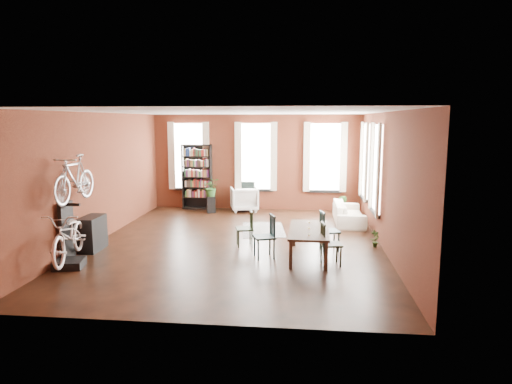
# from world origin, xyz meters

# --- Properties ---
(room) EXTENTS (9.00, 9.04, 3.22)m
(room) POSITION_xyz_m (0.25, 0.62, 2.14)
(room) COLOR black
(room) RESTS_ON ground
(dining_table) EXTENTS (0.89, 1.89, 0.64)m
(dining_table) POSITION_xyz_m (1.75, -0.94, 0.32)
(dining_table) COLOR #453529
(dining_table) RESTS_ON ground
(dining_chair_a) EXTENTS (0.56, 0.56, 0.95)m
(dining_chair_a) POSITION_xyz_m (0.77, -1.08, 0.47)
(dining_chair_a) COLOR #173034
(dining_chair_a) RESTS_ON ground
(dining_chair_b) EXTENTS (0.48, 0.48, 0.85)m
(dining_chair_b) POSITION_xyz_m (0.21, -0.18, 0.43)
(dining_chair_b) COLOR #1E2E1B
(dining_chair_b) RESTS_ON ground
(dining_chair_c) EXTENTS (0.48, 0.48, 0.90)m
(dining_chair_c) POSITION_xyz_m (2.20, -1.44, 0.45)
(dining_chair_c) COLOR black
(dining_chair_c) RESTS_ON ground
(dining_chair_d) EXTENTS (0.51, 0.51, 0.92)m
(dining_chair_d) POSITION_xyz_m (2.23, -0.33, 0.46)
(dining_chair_d) COLOR #193638
(dining_chair_d) RESTS_ON ground
(bookshelf) EXTENTS (1.00, 0.32, 2.20)m
(bookshelf) POSITION_xyz_m (-2.00, 4.30, 1.10)
(bookshelf) COLOR black
(bookshelf) RESTS_ON ground
(white_armchair) EXTENTS (1.04, 1.00, 0.89)m
(white_armchair) POSITION_xyz_m (-0.36, 4.10, 0.44)
(white_armchair) COLOR white
(white_armchair) RESTS_ON ground
(cream_sofa) EXTENTS (0.61, 2.08, 0.81)m
(cream_sofa) POSITION_xyz_m (2.95, 2.60, 0.41)
(cream_sofa) COLOR beige
(cream_sofa) RESTS_ON ground
(striped_rug) EXTENTS (1.35, 1.93, 0.01)m
(striped_rug) POSITION_xyz_m (0.52, 1.48, 0.01)
(striped_rug) COLOR black
(striped_rug) RESTS_ON ground
(bike_trainer) EXTENTS (0.67, 0.67, 0.16)m
(bike_trainer) POSITION_xyz_m (-3.18, -2.19, 0.08)
(bike_trainer) COLOR black
(bike_trainer) RESTS_ON ground
(bike_wall_rack) EXTENTS (0.16, 0.60, 1.30)m
(bike_wall_rack) POSITION_xyz_m (-3.40, -1.80, 0.65)
(bike_wall_rack) COLOR black
(bike_wall_rack) RESTS_ON ground
(console_table) EXTENTS (0.40, 0.80, 0.80)m
(console_table) POSITION_xyz_m (-3.28, -0.90, 0.40)
(console_table) COLOR black
(console_table) RESTS_ON ground
(plant_stand) EXTENTS (0.34, 0.34, 0.54)m
(plant_stand) POSITION_xyz_m (-1.41, 3.69, 0.27)
(plant_stand) COLOR black
(plant_stand) RESTS_ON ground
(plant_by_sofa) EXTENTS (0.57, 0.70, 0.27)m
(plant_by_sofa) POSITION_xyz_m (2.84, 3.91, 0.14)
(plant_by_sofa) COLOR #2F5C25
(plant_by_sofa) RESTS_ON ground
(plant_small) EXTENTS (0.41, 0.47, 0.15)m
(plant_small) POSITION_xyz_m (3.33, 0.05, 0.08)
(plant_small) COLOR #2A4F1F
(plant_small) RESTS_ON ground
(bicycle_floor) EXTENTS (0.87, 1.14, 1.95)m
(bicycle_floor) POSITION_xyz_m (-3.15, -2.15, 1.14)
(bicycle_floor) COLOR silver
(bicycle_floor) RESTS_ON bike_trainer
(bicycle_hung) EXTENTS (0.47, 1.00, 1.66)m
(bicycle_hung) POSITION_xyz_m (-3.15, -1.80, 2.13)
(bicycle_hung) COLOR #A5A8AD
(bicycle_hung) RESTS_ON bike_wall_rack
(plant_on_stand) EXTENTS (0.70, 0.74, 0.47)m
(plant_on_stand) POSITION_xyz_m (-1.39, 3.71, 0.77)
(plant_on_stand) COLOR #2C5C24
(plant_on_stand) RESTS_ON plant_stand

